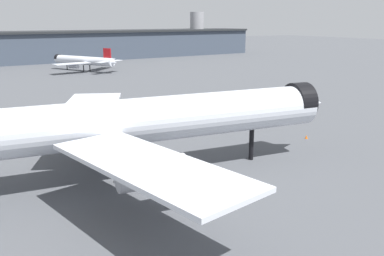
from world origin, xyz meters
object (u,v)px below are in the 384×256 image
(airliner_near_gate, at_px, (140,122))
(airliner_far_taxiway, at_px, (84,61))
(traffic_cone_wingtip, at_px, (306,137))
(baggage_tug_wing, at_px, (109,113))

(airliner_near_gate, height_order, airliner_far_taxiway, airliner_near_gate)
(airliner_near_gate, height_order, traffic_cone_wingtip, airliner_near_gate)
(baggage_tug_wing, bearing_deg, airliner_far_taxiway, -7.58)
(airliner_near_gate, xyz_separation_m, baggage_tug_wing, (9.33, 40.64, -7.61))
(airliner_near_gate, height_order, baggage_tug_wing, airliner_near_gate)
(airliner_near_gate, xyz_separation_m, traffic_cone_wingtip, (37.00, 2.42, -8.22))
(airliner_far_taxiway, height_order, traffic_cone_wingtip, airliner_far_taxiway)
(airliner_far_taxiway, xyz_separation_m, traffic_cone_wingtip, (5.05, -135.71, -4.49))
(baggage_tug_wing, bearing_deg, airliner_near_gate, 172.55)
(airliner_near_gate, xyz_separation_m, airliner_far_taxiway, (31.95, 138.14, -3.73))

